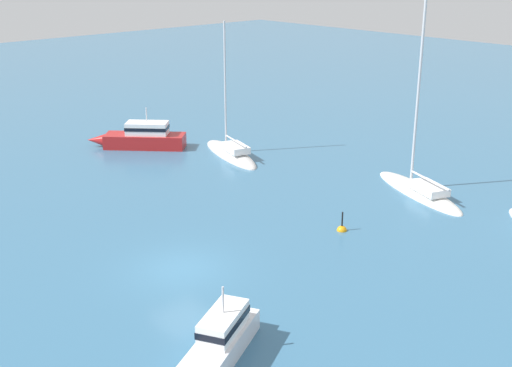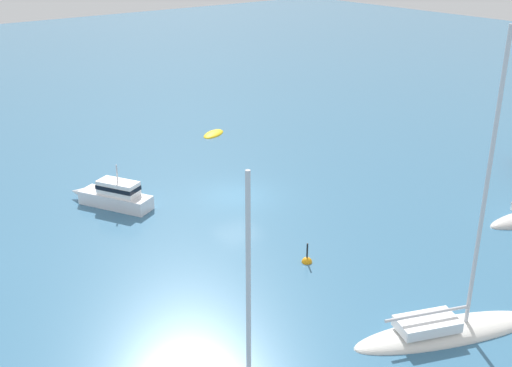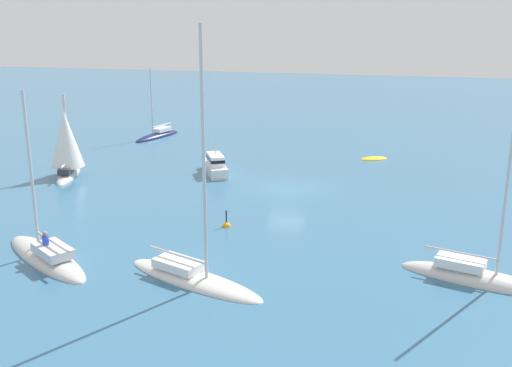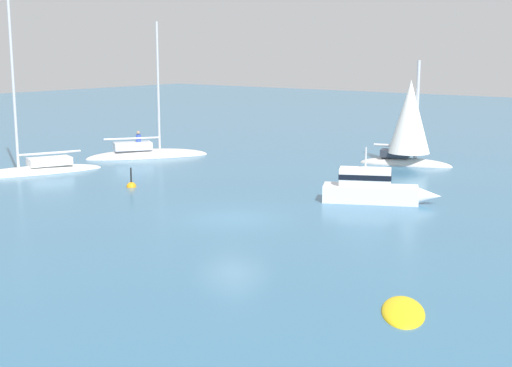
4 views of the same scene
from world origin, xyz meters
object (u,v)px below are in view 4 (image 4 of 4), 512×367
cabin_cruiser (374,188)px  channel_buoy (131,187)px  sloop_1 (409,126)px  yacht (147,155)px  sailboat_1 (34,169)px  dinghy (403,313)px

cabin_cruiser → channel_buoy: (-11.43, -4.23, -0.63)m
sloop_1 → yacht: bearing=-170.9°
cabin_cruiser → sailboat_1: bearing=166.9°
cabin_cruiser → sailboat_1: 19.39m
cabin_cruiser → yacht: bearing=142.6°
sloop_1 → channel_buoy: 16.96m
cabin_cruiser → sloop_1: sloop_1 is taller
yacht → sailboat_1: sailboat_1 is taller
sloop_1 → sailboat_1: size_ratio=0.55×
sloop_1 → sailboat_1: (-15.34, -15.28, -2.13)m
dinghy → sloop_1: bearing=177.2°
dinghy → channel_buoy: 20.25m
channel_buoy → sloop_1: bearing=61.7°
cabin_cruiser → channel_buoy: bearing=173.2°
sailboat_1 → channel_buoy: size_ratio=9.75×
dinghy → sailboat_1: 27.10m
cabin_cruiser → yacht: 18.49m
dinghy → sailboat_1: bearing=-133.8°
dinghy → sloop_1: sloop_1 is taller
dinghy → sailboat_1: (-26.15, 7.12, 0.20)m
yacht → dinghy: yacht is taller
cabin_cruiser → dinghy: size_ratio=1.95×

